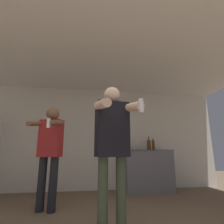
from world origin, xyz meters
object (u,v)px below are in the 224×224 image
Objects in this scene: person_woman_foreground at (113,140)px; person_man_side at (50,148)px; bottle_tall_gin at (134,147)px; bottle_short_whiskey at (153,145)px; bottle_dark_rum at (149,145)px.

person_woman_foreground is 1.01× the size of person_man_side.
person_woman_foreground reaches higher than bottle_tall_gin.
person_woman_foreground is at bearing -121.77° from bottle_short_whiskey.
bottle_dark_rum reaches higher than bottle_tall_gin.
bottle_short_whiskey is 0.18× the size of person_man_side.
person_woman_foreground is (-1.28, -2.25, -0.05)m from bottle_dark_rum.
person_man_side is at bearing -152.63° from bottle_short_whiskey.
bottle_dark_rum is at bearing -180.00° from bottle_short_whiskey.
person_woman_foreground reaches higher than bottle_short_whiskey.
bottle_dark_rum is 1.10× the size of bottle_short_whiskey.
bottle_tall_gin is at bearing -180.00° from bottle_short_whiskey.
bottle_dark_rum is 0.20× the size of person_woman_foreground.
person_woman_foreground reaches higher than bottle_dark_rum.
person_woman_foreground is at bearing -51.01° from person_man_side.
person_man_side is at bearing -151.38° from bottle_dark_rum.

